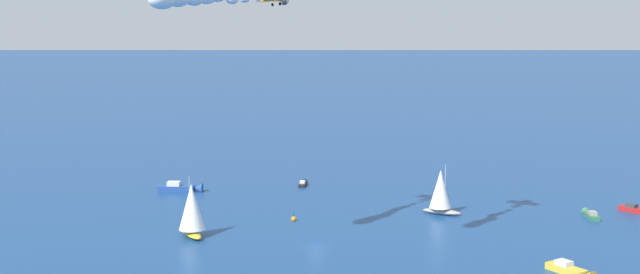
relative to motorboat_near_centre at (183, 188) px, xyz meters
The scene contains 9 objects.
ground_plane 59.72m from the motorboat_near_centre, ahead, with size 2000.00×2000.00×0.00m, color navy.
motorboat_near_centre is the anchor object (origin of this frame).
motorboat_far_port 105.72m from the motorboat_near_centre, 46.00° to the left, with size 8.16×3.09×2.31m.
motorboat_far_stbd 30.34m from the motorboat_near_centre, 72.66° to the left, with size 5.83×5.01×1.78m.
sailboat_inshore 64.55m from the motorboat_near_centre, 36.72° to the left, with size 8.48×6.73×10.99m.
motorboat_offshore 95.40m from the motorboat_near_centre, 42.21° to the left, with size 7.17×5.44×2.11m.
motorboat_ahead 101.44m from the motorboat_near_centre, 16.88° to the left, with size 9.19×2.63×2.65m.
sailboat_mid_cluster 44.10m from the motorboat_near_centre, 20.00° to the right, with size 9.40×5.49×11.88m.
marker_buoy 41.07m from the motorboat_near_centre, 11.81° to the left, with size 1.10×1.10×2.10m.
Camera 1 is at (132.61, -80.38, 43.35)m, focal length 47.92 mm.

